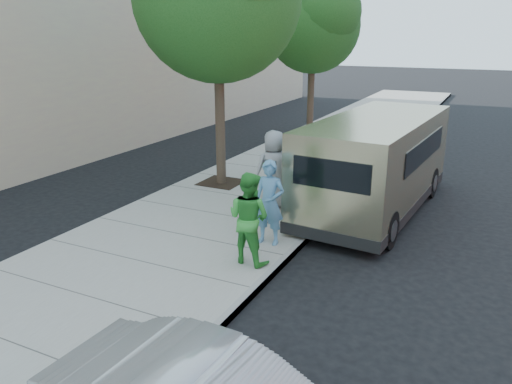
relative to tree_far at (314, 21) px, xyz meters
The scene contains 10 objects.
ground 11.36m from the tree_far, 77.30° to the right, with size 120.00×120.00×0.00m, color black.
sidewalk 11.17m from the tree_far, 82.85° to the right, with size 5.00×60.00×0.15m, color gray.
curb_face 11.70m from the tree_far, 69.73° to the right, with size 0.12×60.00×0.16m, color gray.
tree_far is the anchor object (origin of this frame).
parking_meter 10.92m from the tree_far, 75.31° to the right, with size 0.33×0.17×1.51m.
van 9.56m from the tree_far, 58.99° to the right, with size 2.70×6.76×2.46m.
person_officer 12.11m from the tree_far, 74.28° to the right, with size 0.66×0.43×1.81m, color #5287AF.
person_green_shirt 13.03m from the tree_far, 75.41° to the right, with size 0.88×0.69×1.82m, color green.
person_gray_shirt 9.92m from the tree_far, 75.81° to the right, with size 0.98×0.64×2.00m, color gray.
person_striped_polo 10.24m from the tree_far, 68.75° to the right, with size 1.17×0.49×1.99m, color gray.
Camera 1 is at (4.95, -10.05, 4.46)m, focal length 35.00 mm.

